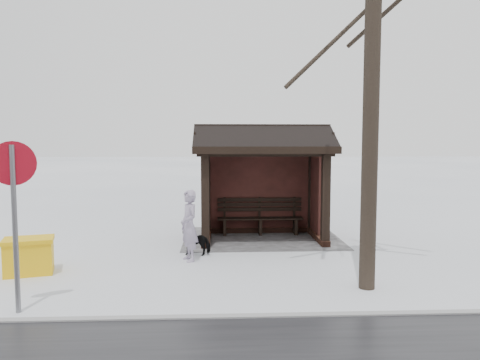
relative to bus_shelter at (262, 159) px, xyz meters
name	(u,v)px	position (x,y,z in m)	size (l,w,h in m)	color
ground	(262,240)	(0.00, 0.16, -2.17)	(120.00, 120.00, 0.00)	white
kerb	(297,316)	(0.00, 5.66, -2.16)	(120.00, 0.15, 0.06)	gray
trampled_patch	(261,238)	(0.00, -0.04, -2.16)	(4.20, 3.20, 0.02)	gray
bus_shelter	(262,159)	(0.00, 0.00, 0.00)	(3.60, 2.40, 3.09)	#331A12
pedestrian	(189,226)	(1.83, 2.27, -1.37)	(0.58, 0.38, 1.58)	#9B8EA7
dog	(196,241)	(1.70, 1.70, -1.86)	(0.33, 0.72, 0.61)	black
grit_bin	(29,256)	(4.98, 3.13, -1.80)	(1.08, 0.87, 0.73)	#EBB20D
road_sign	(14,192)	(4.31, 5.26, -0.27)	(0.63, 0.31, 2.67)	slate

